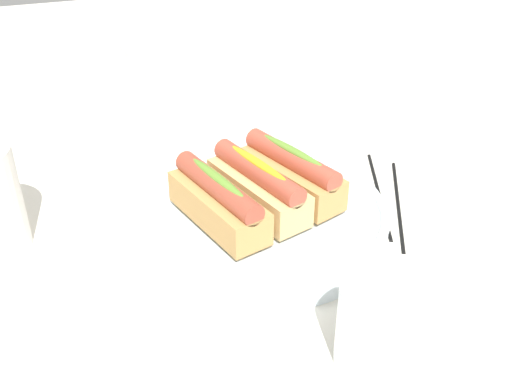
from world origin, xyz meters
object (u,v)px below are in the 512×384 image
at_px(hotdog_back, 256,186).
at_px(chopstick_near, 379,193).
at_px(napkin_box, 152,103).
at_px(water_glass, 373,329).
at_px(serving_bowl, 256,216).
at_px(hotdog_front, 291,173).
at_px(chopstick_far, 398,202).
at_px(hotdog_side, 218,201).

distance_m(hotdog_back, chopstick_near, 0.19).
bearing_deg(napkin_box, water_glass, -178.19).
bearing_deg(serving_bowl, hotdog_front, -71.80).
relative_size(serving_bowl, chopstick_far, 1.47).
distance_m(water_glass, chopstick_near, 0.31).
relative_size(hotdog_back, chopstick_near, 0.72).
bearing_deg(hotdog_side, chopstick_near, -81.03).
height_order(serving_bowl, water_glass, water_glass).
xyz_separation_m(water_glass, chopstick_far, (0.23, -0.16, -0.04)).
bearing_deg(chopstick_near, serving_bowl, 116.75).
distance_m(water_glass, napkin_box, 0.51).
relative_size(serving_bowl, hotdog_front, 2.04).
xyz_separation_m(hotdog_back, chopstick_near, (0.02, -0.18, -0.06)).
bearing_deg(chopstick_near, hotdog_front, 111.75).
height_order(napkin_box, chopstick_near, napkin_box).
relative_size(hotdog_front, chopstick_far, 0.72).
bearing_deg(chopstick_far, hotdog_side, 117.96).
distance_m(hotdog_front, water_glass, 0.26).
bearing_deg(serving_bowl, hotdog_back, 0.00).
distance_m(serving_bowl, water_glass, 0.25).
height_order(water_glass, napkin_box, napkin_box).
bearing_deg(hotdog_side, hotdog_front, -71.80).
height_order(chopstick_near, chopstick_far, same).
bearing_deg(serving_bowl, napkin_box, 17.43).
bearing_deg(chopstick_near, napkin_box, 69.15).
relative_size(hotdog_front, hotdog_back, 1.00).
xyz_separation_m(hotdog_side, chopstick_far, (0.01, -0.25, -0.06)).
height_order(hotdog_back, chopstick_far, hotdog_back).
bearing_deg(napkin_box, hotdog_side, 175.01).
bearing_deg(hotdog_side, napkin_box, 5.65).
height_order(hotdog_back, napkin_box, napkin_box).
bearing_deg(hotdog_front, water_glass, 175.25).
distance_m(serving_bowl, hotdog_front, 0.07).
distance_m(hotdog_back, water_glass, 0.25).
height_order(napkin_box, chopstick_far, napkin_box).
xyz_separation_m(napkin_box, chopstick_near, (-0.23, -0.26, -0.07)).
distance_m(serving_bowl, hotdog_back, 0.04).
distance_m(serving_bowl, napkin_box, 0.27).
height_order(hotdog_side, chopstick_far, hotdog_side).
xyz_separation_m(hotdog_side, water_glass, (-0.23, -0.08, -0.02)).
distance_m(hotdog_back, hotdog_side, 0.06).
bearing_deg(water_glass, hotdog_back, 7.13).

